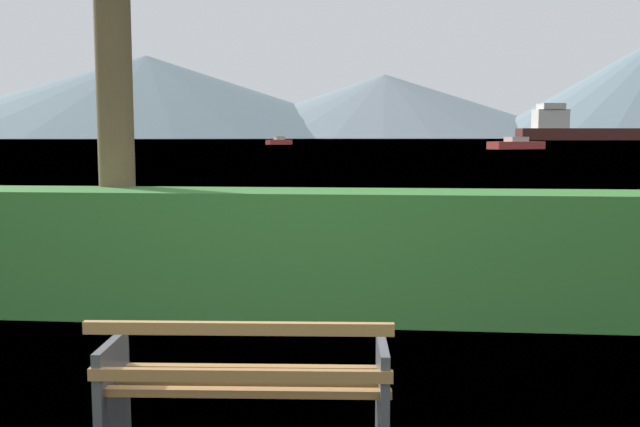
{
  "coord_description": "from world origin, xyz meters",
  "views": [
    {
      "loc": [
        0.76,
        -3.84,
        1.82
      ],
      "look_at": [
        0.0,
        4.56,
        0.9
      ],
      "focal_mm": 40.08,
      "sensor_mm": 36.0,
      "label": 1
    }
  ],
  "objects_px": {
    "cargo_ship_large": "(592,130)",
    "fishing_boat_near": "(279,142)",
    "sailboat_mid": "(516,144)",
    "park_bench": "(246,388)"
  },
  "relations": [
    {
      "from": "cargo_ship_large",
      "to": "park_bench",
      "type": "bearing_deg",
      "value": -105.87
    },
    {
      "from": "cargo_ship_large",
      "to": "sailboat_mid",
      "type": "bearing_deg",
      "value": -108.07
    },
    {
      "from": "cargo_ship_large",
      "to": "fishing_boat_near",
      "type": "distance_m",
      "value": 194.55
    },
    {
      "from": "park_bench",
      "to": "fishing_boat_near",
      "type": "bearing_deg",
      "value": 98.39
    },
    {
      "from": "cargo_ship_large",
      "to": "fishing_boat_near",
      "type": "height_order",
      "value": "cargo_ship_large"
    },
    {
      "from": "park_bench",
      "to": "cargo_ship_large",
      "type": "height_order",
      "value": "cargo_ship_large"
    },
    {
      "from": "cargo_ship_large",
      "to": "fishing_boat_near",
      "type": "bearing_deg",
      "value": -123.49
    },
    {
      "from": "park_bench",
      "to": "cargo_ship_large",
      "type": "bearing_deg",
      "value": 74.13
    },
    {
      "from": "fishing_boat_near",
      "to": "sailboat_mid",
      "type": "height_order",
      "value": "fishing_boat_near"
    },
    {
      "from": "fishing_boat_near",
      "to": "sailboat_mid",
      "type": "relative_size",
      "value": 0.62
    }
  ]
}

